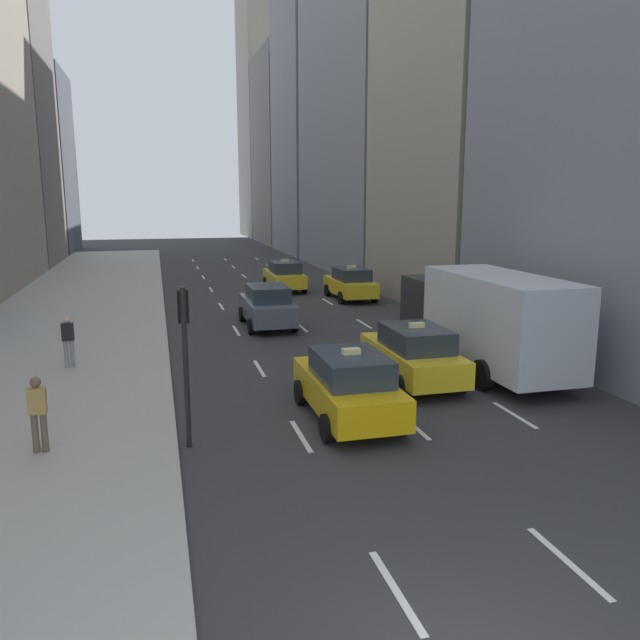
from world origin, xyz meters
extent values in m
cube|color=#ADAAA3|center=(-7.00, 27.00, 0.07)|extent=(8.00, 66.00, 0.15)
cube|color=white|center=(-0.20, 2.00, 0.01)|extent=(0.12, 2.00, 0.01)
cube|color=white|center=(-0.20, 8.00, 0.01)|extent=(0.12, 2.00, 0.01)
cube|color=white|center=(-0.20, 14.00, 0.01)|extent=(0.12, 2.00, 0.01)
cube|color=white|center=(-0.20, 20.00, 0.01)|extent=(0.12, 2.00, 0.01)
cube|color=white|center=(-0.20, 26.00, 0.01)|extent=(0.12, 2.00, 0.01)
cube|color=white|center=(-0.20, 32.00, 0.01)|extent=(0.12, 2.00, 0.01)
cube|color=white|center=(-0.20, 38.00, 0.01)|extent=(0.12, 2.00, 0.01)
cube|color=white|center=(-0.20, 44.00, 0.01)|extent=(0.12, 2.00, 0.01)
cube|color=white|center=(-0.20, 50.00, 0.01)|extent=(0.12, 2.00, 0.01)
cube|color=white|center=(2.60, 2.00, 0.01)|extent=(0.12, 2.00, 0.01)
cube|color=white|center=(2.60, 8.00, 0.01)|extent=(0.12, 2.00, 0.01)
cube|color=white|center=(2.60, 14.00, 0.01)|extent=(0.12, 2.00, 0.01)
cube|color=white|center=(2.60, 20.00, 0.01)|extent=(0.12, 2.00, 0.01)
cube|color=white|center=(2.60, 26.00, 0.01)|extent=(0.12, 2.00, 0.01)
cube|color=white|center=(2.60, 32.00, 0.01)|extent=(0.12, 2.00, 0.01)
cube|color=white|center=(2.60, 38.00, 0.01)|extent=(0.12, 2.00, 0.01)
cube|color=white|center=(2.60, 44.00, 0.01)|extent=(0.12, 2.00, 0.01)
cube|color=white|center=(2.60, 50.00, 0.01)|extent=(0.12, 2.00, 0.01)
cube|color=white|center=(5.40, 8.00, 0.01)|extent=(0.12, 2.00, 0.01)
cube|color=white|center=(5.40, 14.00, 0.01)|extent=(0.12, 2.00, 0.01)
cube|color=white|center=(5.40, 20.00, 0.01)|extent=(0.12, 2.00, 0.01)
cube|color=white|center=(5.40, 26.00, 0.01)|extent=(0.12, 2.00, 0.01)
cube|color=white|center=(5.40, 32.00, 0.01)|extent=(0.12, 2.00, 0.01)
cube|color=white|center=(5.40, 38.00, 0.01)|extent=(0.12, 2.00, 0.01)
cube|color=white|center=(5.40, 44.00, 0.01)|extent=(0.12, 2.00, 0.01)
cube|color=white|center=(5.40, 50.00, 0.01)|extent=(0.12, 2.00, 0.01)
cube|color=slate|center=(-14.00, 49.95, 17.59)|extent=(6.00, 10.88, 35.18)
cube|color=#4C515B|center=(-14.00, 61.57, 8.62)|extent=(6.00, 10.83, 17.25)
cube|color=gray|center=(12.00, 24.63, 14.25)|extent=(6.00, 11.79, 28.51)
cube|color=gray|center=(12.00, 39.72, 15.37)|extent=(6.00, 17.57, 30.73)
cube|color=gray|center=(12.00, 55.63, 17.49)|extent=(6.00, 12.29, 34.98)
cube|color=slate|center=(12.00, 69.26, 10.85)|extent=(6.00, 13.86, 21.71)
cube|color=gray|center=(12.00, 82.53, 17.83)|extent=(6.00, 11.97, 35.65)
cube|color=yellow|center=(4.00, 11.39, 0.71)|extent=(1.80, 4.40, 0.76)
cube|color=#28333D|center=(4.00, 11.13, 1.41)|extent=(1.58, 2.29, 0.64)
cube|color=#F2E599|center=(4.00, 11.13, 1.80)|extent=(0.44, 0.20, 0.14)
cylinder|color=black|center=(3.10, 12.76, 0.33)|extent=(0.22, 0.66, 0.66)
cylinder|color=black|center=(4.90, 12.76, 0.33)|extent=(0.22, 0.66, 0.66)
cylinder|color=black|center=(3.10, 10.03, 0.33)|extent=(0.22, 0.66, 0.66)
cylinder|color=black|center=(4.90, 10.03, 0.33)|extent=(0.22, 0.66, 0.66)
cube|color=yellow|center=(1.20, 8.88, 0.71)|extent=(1.80, 4.40, 0.76)
cube|color=#28333D|center=(1.20, 8.61, 1.41)|extent=(1.58, 2.29, 0.64)
cube|color=#F2E599|center=(1.20, 8.61, 1.80)|extent=(0.44, 0.20, 0.14)
cylinder|color=black|center=(0.30, 10.24, 0.33)|extent=(0.22, 0.66, 0.66)
cylinder|color=black|center=(2.10, 10.24, 0.33)|extent=(0.22, 0.66, 0.66)
cylinder|color=black|center=(0.30, 7.51, 0.33)|extent=(0.22, 0.66, 0.66)
cylinder|color=black|center=(2.10, 7.51, 0.33)|extent=(0.22, 0.66, 0.66)
cube|color=yellow|center=(4.00, 30.65, 0.71)|extent=(1.80, 4.40, 0.76)
cube|color=#28333D|center=(4.00, 30.39, 1.41)|extent=(1.58, 2.29, 0.64)
cube|color=#F2E599|center=(4.00, 30.39, 1.80)|extent=(0.44, 0.20, 0.14)
cylinder|color=black|center=(3.10, 32.01, 0.33)|extent=(0.22, 0.66, 0.66)
cylinder|color=black|center=(4.90, 32.01, 0.33)|extent=(0.22, 0.66, 0.66)
cylinder|color=black|center=(3.10, 29.29, 0.33)|extent=(0.22, 0.66, 0.66)
cylinder|color=black|center=(4.90, 29.29, 0.33)|extent=(0.22, 0.66, 0.66)
cube|color=yellow|center=(6.80, 26.52, 0.71)|extent=(1.80, 4.40, 0.76)
cube|color=#28333D|center=(6.80, 26.26, 1.41)|extent=(1.58, 2.29, 0.64)
cube|color=#F2E599|center=(6.80, 26.26, 1.80)|extent=(0.44, 0.20, 0.14)
cylinder|color=black|center=(5.90, 27.89, 0.33)|extent=(0.22, 0.66, 0.66)
cylinder|color=black|center=(7.70, 27.89, 0.33)|extent=(0.22, 0.66, 0.66)
cylinder|color=black|center=(5.90, 25.16, 0.33)|extent=(0.22, 0.66, 0.66)
cylinder|color=black|center=(7.70, 25.16, 0.33)|extent=(0.22, 0.66, 0.66)
cube|color=#565B66|center=(1.20, 20.51, 0.75)|extent=(1.80, 4.44, 0.84)
cube|color=#28333D|center=(1.20, 20.24, 1.49)|extent=(1.58, 2.31, 0.64)
cylinder|color=black|center=(0.30, 21.88, 0.33)|extent=(0.22, 0.66, 0.66)
cylinder|color=black|center=(2.10, 21.88, 0.33)|extent=(0.22, 0.66, 0.66)
cylinder|color=black|center=(0.30, 19.13, 0.33)|extent=(0.22, 0.66, 0.66)
cylinder|color=black|center=(2.10, 19.13, 0.33)|extent=(0.22, 0.66, 0.66)
cube|color=#262628|center=(6.80, 15.52, 1.50)|extent=(2.10, 2.40, 2.10)
cube|color=#28333D|center=(6.80, 16.67, 1.80)|extent=(1.90, 0.10, 0.90)
cube|color=silver|center=(6.80, 11.32, 1.80)|extent=(2.30, 6.00, 2.70)
cylinder|color=black|center=(5.75, 15.52, 0.45)|extent=(0.28, 0.90, 0.90)
cylinder|color=black|center=(7.85, 15.52, 0.45)|extent=(0.28, 0.90, 0.90)
cylinder|color=black|center=(5.65, 10.12, 0.45)|extent=(0.28, 0.90, 0.90)
cylinder|color=black|center=(7.95, 10.12, 0.45)|extent=(0.28, 0.90, 0.90)
cylinder|color=brown|center=(-5.91, 8.18, 0.58)|extent=(0.14, 0.14, 0.86)
cylinder|color=brown|center=(-5.73, 8.18, 0.58)|extent=(0.14, 0.14, 0.86)
cube|color=#B78C47|center=(-5.82, 8.18, 1.29)|extent=(0.36, 0.22, 0.56)
sphere|color=brown|center=(-5.82, 8.18, 1.69)|extent=(0.22, 0.22, 0.22)
cylinder|color=gray|center=(-6.18, 15.21, 0.58)|extent=(0.14, 0.14, 0.86)
cylinder|color=gray|center=(-6.00, 15.21, 0.58)|extent=(0.14, 0.14, 0.86)
cube|color=black|center=(-6.09, 15.21, 1.29)|extent=(0.36, 0.22, 0.56)
sphere|color=beige|center=(-6.09, 15.21, 1.69)|extent=(0.22, 0.22, 0.22)
cylinder|color=black|center=(-2.75, 8.03, 1.80)|extent=(0.12, 0.12, 3.60)
cube|color=black|center=(-2.75, 8.21, 3.15)|extent=(0.24, 0.20, 0.72)
sphere|color=red|center=(-2.75, 8.32, 3.38)|extent=(0.14, 0.14, 0.14)
sphere|color=#4C3F14|center=(-2.75, 8.32, 3.15)|extent=(0.14, 0.14, 0.14)
sphere|color=#198C2D|center=(-2.75, 8.32, 2.92)|extent=(0.14, 0.14, 0.14)
camera|label=1|loc=(-3.25, -5.37, 5.48)|focal=35.00mm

